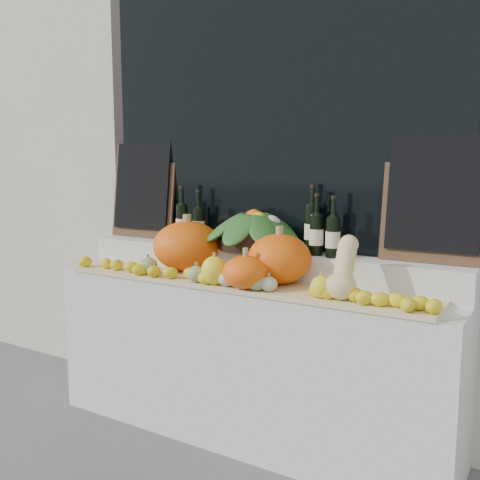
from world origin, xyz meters
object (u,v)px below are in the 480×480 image
Objects in this scene: butternut_squash at (344,272)px; produce_bowl at (254,229)px; pumpkin_right at (279,259)px; pumpkin_left at (187,246)px; wine_bottle_tall at (312,229)px.

produce_bowl is (-0.65, 0.31, 0.12)m from butternut_squash.
pumpkin_right is 0.34m from produce_bowl.
pumpkin_right is (0.62, -0.04, -0.01)m from pumpkin_left.
pumpkin_left is 1.38× the size of butternut_squash.
wine_bottle_tall is at bearing 15.42° from pumpkin_left.
pumpkin_right is 0.89× the size of wine_bottle_tall.
pumpkin_right is at bearing -3.48° from pumpkin_left.
wine_bottle_tall is at bearing 7.93° from produce_bowl.
wine_bottle_tall reaches higher than pumpkin_right.
wine_bottle_tall reaches higher than pumpkin_left.
butternut_squash is 0.48× the size of produce_bowl.
pumpkin_right is at bearing -109.26° from wine_bottle_tall.
wine_bottle_tall reaches higher than produce_bowl.
butternut_squash reaches higher than pumpkin_right.
pumpkin_right is 0.55× the size of produce_bowl.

